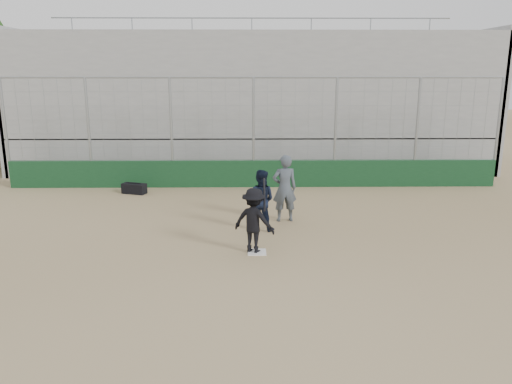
{
  "coord_description": "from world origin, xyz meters",
  "views": [
    {
      "loc": [
        -0.2,
        -11.22,
        4.22
      ],
      "look_at": [
        0.0,
        1.4,
        1.15
      ],
      "focal_mm": 35.0,
      "sensor_mm": 36.0,
      "label": 1
    }
  ],
  "objects_px": {
    "catcher_crouched": "(260,210)",
    "batter_at_plate": "(254,221)",
    "umpire": "(284,192)",
    "equipment_bag": "(134,188)"
  },
  "relations": [
    {
      "from": "catcher_crouched",
      "to": "umpire",
      "type": "relative_size",
      "value": 0.65
    },
    {
      "from": "umpire",
      "to": "equipment_bag",
      "type": "bearing_deg",
      "value": -41.79
    },
    {
      "from": "umpire",
      "to": "batter_at_plate",
      "type": "bearing_deg",
      "value": 62.32
    },
    {
      "from": "batter_at_plate",
      "to": "catcher_crouched",
      "type": "xyz_separation_m",
      "value": [
        0.2,
        1.7,
        -0.22
      ]
    },
    {
      "from": "batter_at_plate",
      "to": "umpire",
      "type": "distance_m",
      "value": 2.69
    },
    {
      "from": "catcher_crouched",
      "to": "batter_at_plate",
      "type": "bearing_deg",
      "value": -96.62
    },
    {
      "from": "batter_at_plate",
      "to": "equipment_bag",
      "type": "xyz_separation_m",
      "value": [
        -4.17,
        5.92,
        -0.6
      ]
    },
    {
      "from": "umpire",
      "to": "equipment_bag",
      "type": "relative_size",
      "value": 1.9
    },
    {
      "from": "umpire",
      "to": "catcher_crouched",
      "type": "bearing_deg",
      "value": 41.79
    },
    {
      "from": "batter_at_plate",
      "to": "equipment_bag",
      "type": "height_order",
      "value": "batter_at_plate"
    }
  ]
}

